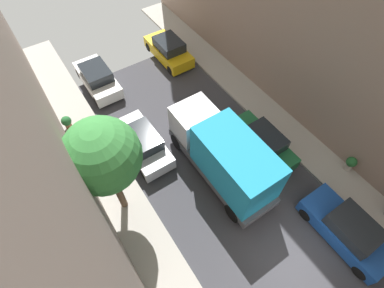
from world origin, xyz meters
The scene contains 12 objects.
ground centered at (0.00, 0.00, 0.00)m, with size 32.00×32.00×0.00m, color #38383D.
sidewalk_right centered at (5.00, 0.00, 0.07)m, with size 2.00×44.00×0.15m, color #A8A399.
parked_car_left_2 centered at (-2.70, 8.93, 0.72)m, with size 1.78×4.20×1.57m.
parked_car_left_3 centered at (-2.70, 15.19, 0.72)m, with size 1.78×4.20×1.57m.
parked_car_right_1 centered at (2.70, -0.45, 0.72)m, with size 1.78×4.20×1.57m.
parked_car_right_2 centered at (2.70, 5.31, 0.72)m, with size 1.78×4.20×1.57m.
parked_car_right_3 centered at (2.70, 15.16, 0.72)m, with size 1.78×4.20×1.57m.
delivery_truck centered at (0.00, 5.31, 1.79)m, with size 2.26×6.60×3.38m.
street_tree_0 centered at (-5.08, 6.50, 4.50)m, with size 3.02×3.02×5.90m.
potted_plant_1 centered at (-5.73, 8.31, 0.63)m, with size 0.59×0.59×0.85m.
potted_plant_2 centered at (-5.65, 12.77, 0.64)m, with size 0.57×0.57×0.85m.
potted_plant_4 centered at (5.77, 1.78, 0.65)m, with size 0.54×0.54×0.89m.
Camera 1 is at (-5.52, -0.20, 13.43)m, focal length 26.82 mm.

